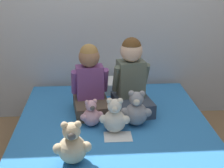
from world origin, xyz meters
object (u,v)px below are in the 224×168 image
teddy_bear_between_children (115,118)px  bed (114,150)px  teddy_bear_held_by_right_child (136,110)px  teddy_bear_at_foot_of_bed (72,145)px  teddy_bear_held_by_left_child (91,115)px  sign_card (118,137)px  child_on_right (131,80)px  child_on_left (90,84)px  pillow_at_headboard (109,86)px

teddy_bear_between_children → bed: bearing=100.7°
teddy_bear_held_by_right_child → teddy_bear_at_foot_of_bed: 0.68m
teddy_bear_between_children → teddy_bear_at_foot_of_bed: 0.49m
teddy_bear_held_by_left_child → sign_card: size_ratio=1.08×
teddy_bear_held_by_left_child → teddy_bear_at_foot_of_bed: (-0.12, -0.48, 0.03)m
teddy_bear_held_by_left_child → bed: bearing=-39.6°
teddy_bear_between_children → child_on_right: bearing=72.9°
teddy_bear_held_by_right_child → teddy_bear_between_children: teddy_bear_held_by_right_child is taller
bed → child_on_left: child_on_left is taller
bed → teddy_bear_held_by_right_child: 0.37m
pillow_at_headboard → teddy_bear_at_foot_of_bed: bearing=-104.2°
pillow_at_headboard → child_on_left: bearing=-112.4°
bed → pillow_at_headboard: bearing=90.0°
teddy_bear_between_children → teddy_bear_at_foot_of_bed: bearing=-121.3°
teddy_bear_held_by_right_child → child_on_right: bearing=98.7°
child_on_left → teddy_bear_at_foot_of_bed: (-0.12, -0.76, -0.13)m
teddy_bear_held_by_left_child → teddy_bear_held_by_right_child: size_ratio=0.77×
child_on_left → sign_card: 0.56m
teddy_bear_at_foot_of_bed → sign_card: size_ratio=1.42×
teddy_bear_at_foot_of_bed → sign_card: (0.32, 0.29, -0.12)m
bed → sign_card: 0.23m
teddy_bear_held_by_right_child → pillow_at_headboard: teddy_bear_held_by_right_child is taller
teddy_bear_held_by_left_child → sign_card: 0.29m
child_on_left → sign_card: child_on_left is taller
child_on_left → bed: bearing=-69.9°
child_on_left → teddy_bear_held_by_left_child: size_ratio=2.63×
child_on_left → teddy_bear_between_children: size_ratio=2.12×
child_on_left → pillow_at_headboard: child_on_left is taller
child_on_right → bed: bearing=-127.0°
teddy_bear_held_by_left_child → pillow_at_headboard: bearing=60.3°
child_on_right → teddy_bear_held_by_right_child: size_ratio=2.20×
teddy_bear_held_by_right_child → sign_card: (-0.16, -0.19, -0.12)m
teddy_bear_held_by_left_child → pillow_at_headboard: teddy_bear_held_by_left_child is taller
child_on_left → teddy_bear_between_children: (0.18, -0.38, -0.13)m
pillow_at_headboard → sign_card: 0.91m
sign_card → teddy_bear_between_children: bearing=101.7°
teddy_bear_held_by_right_child → pillow_at_headboard: (-0.18, 0.72, -0.07)m
child_on_left → teddy_bear_held_by_left_child: bearing=-96.4°
teddy_bear_held_by_right_child → teddy_bear_at_foot_of_bed: (-0.48, -0.48, 0.00)m
bed → sign_card: size_ratio=9.13×
teddy_bear_at_foot_of_bed → sign_card: bearing=38.8°
teddy_bear_held_by_left_child → teddy_bear_at_foot_of_bed: 0.50m
child_on_left → teddy_bear_at_foot_of_bed: child_on_left is taller
child_on_left → teddy_bear_at_foot_of_bed: 0.77m
teddy_bear_held_by_right_child → child_on_left: bearing=150.1°
pillow_at_headboard → child_on_right: bearing=-68.4°
child_on_right → sign_card: 0.56m
child_on_left → child_on_right: size_ratio=0.92×
teddy_bear_held_by_left_child → pillow_at_headboard: 0.74m
bed → teddy_bear_at_foot_of_bed: teddy_bear_at_foot_of_bed is taller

